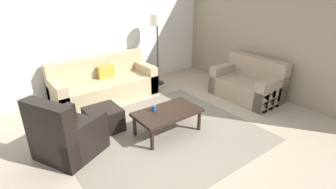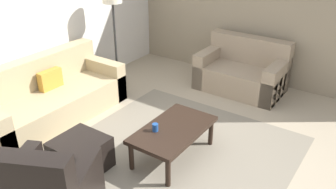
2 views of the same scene
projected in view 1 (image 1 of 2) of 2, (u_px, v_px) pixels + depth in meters
ground_plane at (162, 135)px, 4.42m from camera, size 8.00×8.00×0.00m
rear_partition at (93, 30)px, 5.75m from camera, size 6.00×0.12×2.80m
stone_feature_panel at (276, 32)px, 5.52m from camera, size 0.12×5.20×2.80m
area_rug at (162, 134)px, 4.41m from camera, size 3.06×2.72×0.01m
couch_main at (103, 84)px, 5.76m from camera, size 2.20×0.93×0.88m
couch_loveseat at (249, 84)px, 5.75m from camera, size 0.87×1.42×0.88m
armchair_leather at (66, 138)px, 3.78m from camera, size 1.07×1.07×0.95m
ottoman at (104, 119)px, 4.50m from camera, size 0.56×0.56×0.40m
coffee_table at (167, 114)px, 4.34m from camera, size 1.10×0.64×0.41m
cup at (154, 108)px, 4.30m from camera, size 0.07×0.07×0.10m
lamp_standing at (157, 27)px, 6.08m from camera, size 0.32×0.32×1.71m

